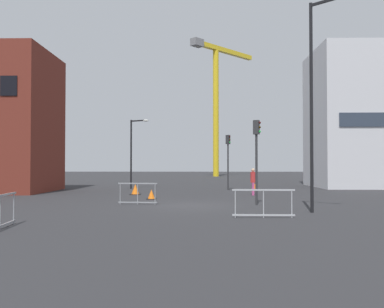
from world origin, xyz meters
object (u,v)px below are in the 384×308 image
traffic_light_verge (257,148)px  traffic_cone_orange (135,190)px  construction_crane (217,90)px  pedestrian_walking (253,180)px  streetlamp_tall (317,89)px  traffic_cone_striped (255,187)px  traffic_cone_on_verge (151,195)px  streetlamp_short (134,147)px  traffic_light_far (228,153)px

traffic_light_verge → traffic_cone_orange: traffic_light_verge is taller
construction_crane → pedestrian_walking: size_ratio=11.96×
streetlamp_tall → traffic_cone_orange: 14.25m
traffic_cone_orange → traffic_cone_striped: 9.32m
traffic_cone_on_verge → traffic_cone_striped: (6.93, 7.47, -0.01)m
construction_crane → traffic_light_verge: construction_crane is taller
pedestrian_walking → traffic_cone_orange: bearing=176.4°
streetlamp_short → traffic_light_far: 7.71m
pedestrian_walking → traffic_cone_on_verge: 6.92m
streetlamp_short → construction_crane: bearing=75.5°
streetlamp_tall → pedestrian_walking: size_ratio=5.11×
streetlamp_short → traffic_cone_striped: (9.52, -2.07, -3.14)m
traffic_light_far → streetlamp_short: bearing=168.9°
streetlamp_tall → pedestrian_walking: streetlamp_tall is taller
traffic_cone_on_verge → pedestrian_walking: bearing=25.4°
streetlamp_short → pedestrian_walking: 11.26m
streetlamp_short → traffic_light_verge: streetlamp_short is taller
streetlamp_short → traffic_cone_on_verge: size_ratio=9.94×
construction_crane → traffic_cone_orange: bearing=-100.5°
construction_crane → traffic_cone_orange: size_ratio=29.98×
traffic_light_verge → traffic_cone_on_verge: size_ratio=7.46×
traffic_light_far → traffic_cone_striped: size_ratio=7.83×
streetlamp_tall → traffic_light_far: 14.87m
streetlamp_short → traffic_light_far: bearing=-11.1°
streetlamp_short → traffic_light_verge: (8.18, -12.72, -0.59)m
traffic_light_verge → traffic_cone_orange: (-7.06, 6.62, -2.48)m
construction_crane → traffic_cone_on_verge: size_ratio=36.81×
construction_crane → streetlamp_short: 33.51m
traffic_light_verge → traffic_cone_striped: bearing=82.8°
traffic_light_verge → traffic_light_far: bearing=93.2°
streetlamp_tall → pedestrian_walking: (-1.44, 9.33, -4.15)m
traffic_light_far → pedestrian_walking: size_ratio=2.45×
traffic_light_far → pedestrian_walking: bearing=-76.2°
traffic_cone_orange → traffic_cone_striped: (8.40, 4.04, -0.07)m
streetlamp_short → traffic_cone_on_verge: streetlamp_short is taller
construction_crane → streetlamp_tall: 47.64m
pedestrian_walking → traffic_cone_striped: pedestrian_walking is taller
traffic_light_far → traffic_cone_on_verge: (-4.96, -8.06, -2.57)m
traffic_light_verge → traffic_cone_striped: (1.34, 10.65, -2.55)m
pedestrian_walking → traffic_cone_orange: size_ratio=2.51×
streetlamp_tall → construction_crane: bearing=92.7°
streetlamp_tall → traffic_light_far: bearing=100.6°
traffic_light_far → traffic_cone_on_verge: traffic_light_far is taller
traffic_light_far → traffic_cone_orange: 8.31m
pedestrian_walking → traffic_light_verge: bearing=-95.8°
streetlamp_tall → traffic_cone_striped: bearing=93.0°
construction_crane → traffic_light_far: size_ratio=4.88×
traffic_cone_striped → traffic_cone_orange: bearing=-154.3°
streetlamp_tall → traffic_light_verge: bearing=122.9°
construction_crane → traffic_cone_on_verge: (-5.41, -40.47, -13.25)m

